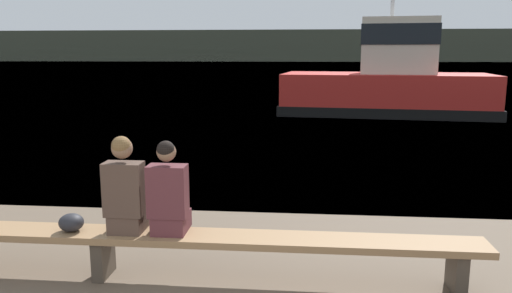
{
  "coord_description": "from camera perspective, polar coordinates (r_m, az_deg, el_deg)",
  "views": [
    {
      "loc": [
        1.04,
        -2.14,
        2.3
      ],
      "look_at": [
        0.33,
        5.58,
        0.84
      ],
      "focal_mm": 35.0,
      "sensor_mm": 36.0,
      "label": 1
    }
  ],
  "objects": [
    {
      "name": "far_shoreline",
      "position": [
        138.35,
        4.98,
        11.38
      ],
      "size": [
        600.0,
        12.0,
        8.2
      ],
      "primitive_type": "cube",
      "color": "#424738",
      "rests_on": "ground"
    },
    {
      "name": "shopping_bag",
      "position": [
        5.52,
        -20.36,
        -8.15
      ],
      "size": [
        0.25,
        0.24,
        0.19
      ],
      "color": "#232328",
      "rests_on": "bench_main"
    },
    {
      "name": "person_left",
      "position": [
        5.23,
        -14.72,
        -4.93
      ],
      "size": [
        0.39,
        0.42,
        1.0
      ],
      "color": "#4C382D",
      "rests_on": "bench_main"
    },
    {
      "name": "tugboat_red",
      "position": [
        19.69,
        14.85,
        6.89
      ],
      "size": [
        8.14,
        4.36,
        5.73
      ],
      "rotation": [
        0.0,
        0.0,
        1.46
      ],
      "color": "red",
      "rests_on": "water_surface"
    },
    {
      "name": "person_right",
      "position": [
        5.11,
        -9.96,
        -5.48
      ],
      "size": [
        0.39,
        0.42,
        0.97
      ],
      "color": "#56282D",
      "rests_on": "bench_main"
    },
    {
      "name": "bench_main",
      "position": [
        5.47,
        -17.16,
        -10.05
      ],
      "size": [
        7.74,
        0.43,
        0.49
      ],
      "color": "#8E6B47",
      "rests_on": "ground"
    },
    {
      "name": "water_surface",
      "position": [
        126.98,
        4.92,
        9.6
      ],
      "size": [
        240.0,
        240.0,
        0.0
      ],
      "primitive_type": "plane",
      "color": "#386084",
      "rests_on": "ground"
    }
  ]
}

